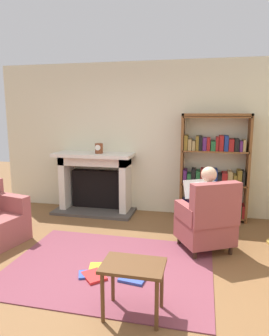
{
  "coord_description": "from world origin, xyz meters",
  "views": [
    {
      "loc": [
        1.04,
        -2.94,
        1.83
      ],
      "look_at": [
        0.1,
        1.2,
        1.05
      ],
      "focal_mm": 32.86,
      "sensor_mm": 36.0,
      "label": 1
    }
  ],
  "objects_px": {
    "bookshelf": "(214,171)",
    "seated_reader": "(204,204)",
    "armchair_reading": "(208,221)",
    "mantel_clock": "(99,148)",
    "side_table": "(133,273)",
    "fireplace": "(96,180)"
  },
  "relations": [
    {
      "from": "fireplace",
      "to": "bookshelf",
      "type": "bearing_deg",
      "value": 0.93
    },
    {
      "from": "armchair_reading",
      "to": "bookshelf",
      "type": "bearing_deg",
      "value": -122.92
    },
    {
      "from": "bookshelf",
      "to": "seated_reader",
      "type": "relative_size",
      "value": 1.58
    },
    {
      "from": "seated_reader",
      "to": "bookshelf",
      "type": "bearing_deg",
      "value": -125.88
    },
    {
      "from": "bookshelf",
      "to": "side_table",
      "type": "bearing_deg",
      "value": -104.96
    },
    {
      "from": "armchair_reading",
      "to": "side_table",
      "type": "bearing_deg",
      "value": 37.59
    },
    {
      "from": "side_table",
      "to": "seated_reader",
      "type": "bearing_deg",
      "value": 69.41
    },
    {
      "from": "seated_reader",
      "to": "mantel_clock",
      "type": "bearing_deg",
      "value": -59.26
    },
    {
      "from": "mantel_clock",
      "to": "seated_reader",
      "type": "xyz_separation_m",
      "value": [
        1.84,
        -1.09,
        -0.57
      ]
    },
    {
      "from": "bookshelf",
      "to": "seated_reader",
      "type": "xyz_separation_m",
      "value": [
        -0.15,
        -1.23,
        -0.22
      ]
    },
    {
      "from": "bookshelf",
      "to": "seated_reader",
      "type": "bearing_deg",
      "value": -97.19
    },
    {
      "from": "fireplace",
      "to": "mantel_clock",
      "type": "xyz_separation_m",
      "value": [
        0.11,
        -0.1,
        0.61
      ]
    },
    {
      "from": "bookshelf",
      "to": "side_table",
      "type": "xyz_separation_m",
      "value": [
        -0.75,
        -2.82,
        -0.42
      ]
    },
    {
      "from": "mantel_clock",
      "to": "bookshelf",
      "type": "distance_m",
      "value": 2.03
    },
    {
      "from": "mantel_clock",
      "to": "side_table",
      "type": "distance_m",
      "value": 3.06
    },
    {
      "from": "side_table",
      "to": "mantel_clock",
      "type": "bearing_deg",
      "value": 114.91
    },
    {
      "from": "mantel_clock",
      "to": "seated_reader",
      "type": "height_order",
      "value": "mantel_clock"
    },
    {
      "from": "bookshelf",
      "to": "armchair_reading",
      "type": "height_order",
      "value": "bookshelf"
    },
    {
      "from": "bookshelf",
      "to": "mantel_clock",
      "type": "bearing_deg",
      "value": -176.12
    },
    {
      "from": "bookshelf",
      "to": "fireplace",
      "type": "bearing_deg",
      "value": -179.07
    },
    {
      "from": "armchair_reading",
      "to": "seated_reader",
      "type": "height_order",
      "value": "seated_reader"
    },
    {
      "from": "bookshelf",
      "to": "armchair_reading",
      "type": "xyz_separation_m",
      "value": [
        -0.1,
        -1.33,
        -0.42
      ]
    }
  ]
}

